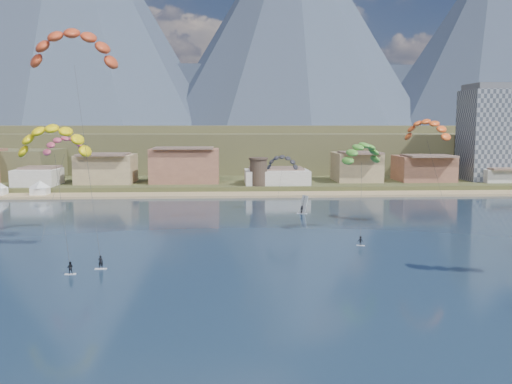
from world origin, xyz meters
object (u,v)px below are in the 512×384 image
kitesurfer_red (73,43)px  windsurfer (303,208)px  watchtower (258,171)px  kitesurfer_yellow (54,136)px  kitesurfer_green (362,151)px  apartment_tower (494,133)px

kitesurfer_red → windsurfer: (41.01, 37.51, -31.71)m
windsurfer → watchtower: bearing=100.7°
kitesurfer_yellow → kitesurfer_red: bearing=-0.8°
kitesurfer_red → kitesurfer_green: bearing=15.9°
kitesurfer_yellow → windsurfer: 60.81m
windsurfer → kitesurfer_green: bearing=-71.7°
kitesurfer_yellow → windsurfer: size_ratio=5.50×
kitesurfer_red → kitesurfer_green: (48.82, 13.94, -17.37)m
kitesurfer_red → kitesurfer_yellow: 14.75m
apartment_tower → kitesurfer_red: size_ratio=0.88×
apartment_tower → windsurfer: apartment_tower is taller
watchtower → kitesurfer_red: size_ratio=0.24×
watchtower → kitesurfer_green: kitesurfer_green is taller
kitesurfer_red → kitesurfer_green: size_ratio=1.90×
watchtower → kitesurfer_red: bearing=-112.6°
kitesurfer_red → apartment_tower: bearing=39.6°
kitesurfer_red → kitesurfer_green: 53.65m
kitesurfer_green → watchtower: bearing=103.5°
watchtower → kitesurfer_yellow: 88.35m
apartment_tower → kitesurfer_green: size_ratio=1.66×
watchtower → apartment_tower: bearing=9.9°
kitesurfer_green → kitesurfer_red: bearing=-164.1°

